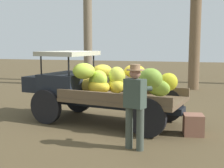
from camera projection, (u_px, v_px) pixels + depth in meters
ground_plane at (99, 122)px, 8.39m from camera, size 60.00×60.00×0.00m
truck at (97, 87)px, 8.30m from camera, size 4.62×2.33×1.90m
farmer at (135, 101)px, 6.08m from camera, size 0.55×0.52×1.70m
wooden_crate at (193, 125)px, 7.14m from camera, size 0.51×0.52×0.49m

